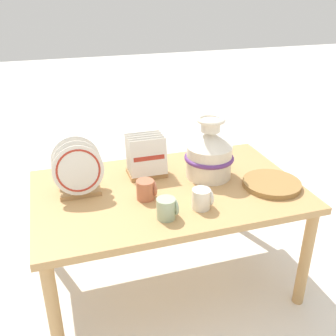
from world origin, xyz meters
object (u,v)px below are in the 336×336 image
at_px(ceramic_vase, 209,153).
at_px(wicker_charger_stack, 272,184).
at_px(mug_cream_glaze, 202,199).
at_px(mug_terracotta_glaze, 146,190).
at_px(dish_rack_round_plates, 78,173).
at_px(dish_rack_square_plates, 146,160).
at_px(mug_sage_glaze, 167,208).

distance_m(ceramic_vase, wicker_charger_stack, 0.34).
relative_size(ceramic_vase, mug_cream_glaze, 3.40).
xyz_separation_m(mug_cream_glaze, mug_terracotta_glaze, (-0.22, 0.16, 0.00)).
distance_m(dish_rack_round_plates, dish_rack_square_plates, 0.37).
bearing_deg(mug_terracotta_glaze, dish_rack_round_plates, 153.17).
relative_size(wicker_charger_stack, mug_sage_glaze, 3.06).
bearing_deg(ceramic_vase, mug_sage_glaze, -135.90).
bearing_deg(wicker_charger_stack, mug_sage_glaze, -168.78).
xyz_separation_m(dish_rack_square_plates, mug_terracotta_glaze, (-0.06, -0.24, -0.04)).
height_order(dish_rack_round_plates, mug_terracotta_glaze, dish_rack_round_plates).
distance_m(ceramic_vase, mug_cream_glaze, 0.33).
height_order(dish_rack_square_plates, mug_sage_glaze, dish_rack_square_plates).
bearing_deg(mug_cream_glaze, dish_rack_round_plates, 149.17).
relative_size(dish_rack_round_plates, dish_rack_square_plates, 1.22).
relative_size(dish_rack_round_plates, wicker_charger_stack, 0.90).
height_order(ceramic_vase, wicker_charger_stack, ceramic_vase).
xyz_separation_m(wicker_charger_stack, mug_sage_glaze, (-0.58, -0.11, 0.03)).
height_order(ceramic_vase, mug_cream_glaze, ceramic_vase).
height_order(dish_rack_square_plates, mug_terracotta_glaze, dish_rack_square_plates).
xyz_separation_m(mug_sage_glaze, mug_terracotta_glaze, (-0.04, 0.19, 0.00)).
xyz_separation_m(dish_rack_square_plates, wicker_charger_stack, (0.56, -0.31, -0.07)).
bearing_deg(wicker_charger_stack, ceramic_vase, 142.26).
height_order(mug_sage_glaze, mug_terracotta_glaze, same).
bearing_deg(dish_rack_round_plates, mug_cream_glaze, -30.83).
distance_m(ceramic_vase, dish_rack_square_plates, 0.33).
height_order(dish_rack_round_plates, wicker_charger_stack, dish_rack_round_plates).
bearing_deg(mug_cream_glaze, dish_rack_square_plates, 110.85).
relative_size(ceramic_vase, mug_terracotta_glaze, 3.40).
height_order(wicker_charger_stack, mug_terracotta_glaze, mug_terracotta_glaze).
height_order(dish_rack_square_plates, mug_cream_glaze, dish_rack_square_plates).
bearing_deg(mug_sage_glaze, mug_terracotta_glaze, 103.07).
bearing_deg(mug_sage_glaze, wicker_charger_stack, 11.22).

